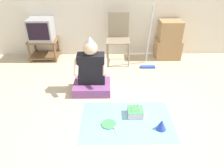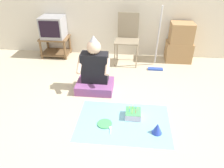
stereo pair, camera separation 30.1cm
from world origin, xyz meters
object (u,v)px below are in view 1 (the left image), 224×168
folding_chair (118,35)px  cardboard_box_stack (169,41)px  dust_mop (149,50)px  person_seated (92,74)px  tv (41,29)px  party_hat_blue (162,124)px  birthday_cake (135,112)px  paper_plate (109,124)px

folding_chair → cardboard_box_stack: bearing=8.0°
cardboard_box_stack → dust_mop: dust_mop is taller
cardboard_box_stack → person_seated: bearing=-139.9°
tv → folding_chair: (1.51, -0.14, -0.07)m
party_hat_blue → birthday_cake: bearing=136.9°
person_seated → party_hat_blue: 1.33m
folding_chair → person_seated: bearing=-112.4°
folding_chair → paper_plate: 2.03m
party_hat_blue → dust_mop: bearing=86.8°
person_seated → birthday_cake: 0.93m
tv → cardboard_box_stack: 2.56m
person_seated → paper_plate: (0.26, -0.83, -0.29)m
cardboard_box_stack → folding_chair: bearing=-172.0°
dust_mop → birthday_cake: size_ratio=5.72×
birthday_cake → paper_plate: 0.41m
person_seated → paper_plate: bearing=-72.6°
dust_mop → party_hat_blue: 1.80m
dust_mop → person_seated: bearing=-140.1°
tv → person_seated: person_seated is taller
tv → cardboard_box_stack: bearing=0.1°
birthday_cake → party_hat_blue: (0.30, -0.28, 0.02)m
tv → party_hat_blue: tv is taller
birthday_cake → party_hat_blue: size_ratio=1.46×
cardboard_box_stack → birthday_cake: bearing=-114.5°
party_hat_blue → folding_chair: bearing=102.8°
tv → folding_chair: bearing=-5.3°
dust_mop → party_hat_blue: (-0.10, -1.78, -0.26)m
tv → party_hat_blue: 2.99m
tv → folding_chair: 1.52m
cardboard_box_stack → paper_plate: cardboard_box_stack is taller
tv → person_seated: bearing=-49.9°
person_seated → birthday_cake: (0.62, -0.65, -0.25)m
person_seated → party_hat_blue: bearing=-45.2°
folding_chair → birthday_cake: (0.17, -1.76, -0.50)m
folding_chair → party_hat_blue: bearing=-77.2°
tv → folding_chair: folding_chair is taller
folding_chair → cardboard_box_stack: (1.04, 0.15, -0.18)m
tv → cardboard_box_stack: tv is taller
cardboard_box_stack → person_seated: (-1.49, -1.26, -0.07)m
folding_chair → cardboard_box_stack: size_ratio=1.23×
birthday_cake → paper_plate: size_ratio=1.08×
dust_mop → tv: bearing=169.1°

